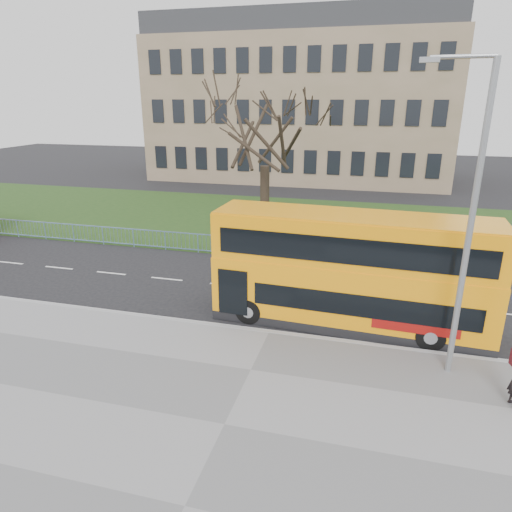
{
  "coord_description": "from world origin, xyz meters",
  "views": [
    {
      "loc": [
        3.3,
        -16.07,
        8.21
      ],
      "look_at": [
        -1.17,
        1.0,
        2.09
      ],
      "focal_mm": 32.0,
      "sensor_mm": 36.0,
      "label": 1
    }
  ],
  "objects": [
    {
      "name": "ground",
      "position": [
        0.0,
        0.0,
        0.0
      ],
      "size": [
        120.0,
        120.0,
        0.0
      ],
      "primitive_type": "plane",
      "color": "black",
      "rests_on": "ground"
    },
    {
      "name": "yellow_bus",
      "position": [
        2.69,
        0.02,
        2.28
      ],
      "size": [
        10.23,
        2.91,
        4.24
      ],
      "rotation": [
        0.0,
        0.0,
        -0.05
      ],
      "color": "#FE990A",
      "rests_on": "ground"
    },
    {
      "name": "kerb",
      "position": [
        0.0,
        -1.55,
        0.07
      ],
      "size": [
        80.0,
        0.2,
        0.14
      ],
      "primitive_type": "cube",
      "color": "gray",
      "rests_on": "ground"
    },
    {
      "name": "guard_railing",
      "position": [
        0.0,
        6.6,
        0.55
      ],
      "size": [
        40.0,
        0.12,
        1.1
      ],
      "primitive_type": null,
      "color": "#6B8EBE",
      "rests_on": "ground"
    },
    {
      "name": "civic_building",
      "position": [
        -5.0,
        35.0,
        7.0
      ],
      "size": [
        30.0,
        15.0,
        14.0
      ],
      "primitive_type": "cube",
      "color": "#79674D",
      "rests_on": "ground"
    },
    {
      "name": "grass_verge",
      "position": [
        0.0,
        14.3,
        0.04
      ],
      "size": [
        80.0,
        15.4,
        0.08
      ],
      "primitive_type": "cube",
      "color": "#1C3915",
      "rests_on": "ground"
    },
    {
      "name": "bare_tree",
      "position": [
        -3.0,
        10.0,
        5.32
      ],
      "size": [
        7.34,
        7.34,
        10.48
      ],
      "primitive_type": null,
      "color": "black",
      "rests_on": "grass_verge"
    },
    {
      "name": "street_lamp",
      "position": [
        5.88,
        -2.56,
        5.14
      ],
      "size": [
        1.94,
        0.36,
        9.15
      ],
      "rotation": [
        0.0,
        0.0,
        -0.09
      ],
      "color": "gray",
      "rests_on": "pavement"
    },
    {
      "name": "pavement",
      "position": [
        0.0,
        -6.75,
        0.06
      ],
      "size": [
        80.0,
        10.5,
        0.12
      ],
      "primitive_type": "cube",
      "color": "slate",
      "rests_on": "ground"
    }
  ]
}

